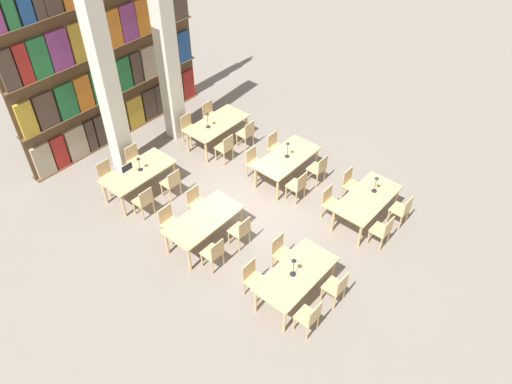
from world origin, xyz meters
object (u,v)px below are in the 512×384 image
Objects in this scene: chair_1 at (253,278)px; chair_0 at (309,317)px; chair_2 at (336,287)px; desk_lamp_0 at (294,264)px; chair_3 at (281,252)px; chair_12 at (298,185)px; chair_20 at (225,147)px; chair_22 at (247,133)px; chair_13 at (254,162)px; desk_lamp_3 at (139,161)px; chair_21 at (189,128)px; chair_6 at (402,209)px; reading_table_3 at (287,159)px; desk_lamp_4 at (207,117)px; chair_4 at (383,230)px; chair_19 at (135,159)px; chair_11 at (196,202)px; chair_18 at (172,182)px; reading_table_4 at (138,173)px; reading_table_2 at (204,221)px; chair_15 at (275,147)px; chair_10 at (241,231)px; reading_table_0 at (296,276)px; chair_14 at (318,168)px; chair_7 at (351,183)px; pillar_left at (104,71)px; reading_table_1 at (367,200)px; reading_table_5 at (217,125)px; pillar_center at (166,43)px; chair_17 at (108,176)px; desk_lamp_1 at (376,181)px; chair_5 at (330,202)px; desk_lamp_2 at (288,147)px; chair_9 at (169,222)px; chair_16 at (144,201)px.

chair_0 is at bearing 90.00° from chair_1.
desk_lamp_0 is at bearing 123.35° from chair_2.
chair_3 is 2.35m from chair_12.
chair_1 is (0.00, 1.50, 0.00)m from chair_0.
chair_22 is at bearing 0.00° from chair_20.
desk_lamp_3 is at bearing -36.42° from chair_13.
chair_12 is 4.06m from chair_21.
chair_6 is 3.29m from reading_table_3.
desk_lamp_4 is at bearing 135.65° from chair_22.
chair_4 is 6.90m from chair_19.
reading_table_3 is at bearing 163.50° from chair_11.
chair_18 is 1.50m from chair_19.
chair_3 is 0.47× the size of reading_table_4.
chair_15 is at bearing 11.25° from reading_table_2.
chair_6 is at bearing 155.27° from chair_3.
reading_table_2 is at bearing 137.67° from chair_6.
chair_10 is at bearing -130.35° from chair_20.
chair_14 reaches higher than reading_table_0.
pillar_left is at bearing -61.50° from chair_7.
chair_21 is at bearing 36.01° from chair_18.
chair_13 and chair_21 have the same top height.
chair_13 is 2.56m from chair_21.
reading_table_1 is 3.28m from chair_15.
reading_table_5 is (0.39, 5.81, 0.19)m from chair_4.
pillar_center is 3.90m from chair_17.
reading_table_4 is at bearing 94.35° from chair_2.
chair_2 is 5.94m from chair_22.
desk_lamp_1 reaches higher than chair_1.
reading_table_3 is (3.53, 3.35, 0.19)m from chair_0.
chair_2 and chair_4 have the same top height.
chair_10 is 3.31m from chair_20.
chair_1 is 3.07m from chair_5.
desk_lamp_0 is at bearing -102.55° from chair_10.
chair_21 is at bearing 120.76° from reading_table_5.
desk_lamp_2 reaches higher than desk_lamp_3.
chair_2 reaches higher than reading_table_0.
desk_lamp_4 reaches higher than chair_2.
pillar_center is 7.16m from desk_lamp_0.
chair_9 is 3.71m from desk_lamp_2.
desk_lamp_1 reaches higher than reading_table_3.
chair_21 is (2.49, 0.73, -0.19)m from reading_table_4.
pillar_left is at bearing -107.89° from chair_9.
chair_10 is 2.62m from chair_13.
desk_lamp_2 reaches higher than reading_table_3.
desk_lamp_1 is 0.54× the size of chair_10.
chair_17 is at bearing -72.07° from chair_11.
chair_4 and chair_19 have the same top height.
chair_10 is 1.00× the size of chair_16.
chair_16 and chair_21 have the same top height.
chair_1 is at bearing 71.75° from chair_11.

